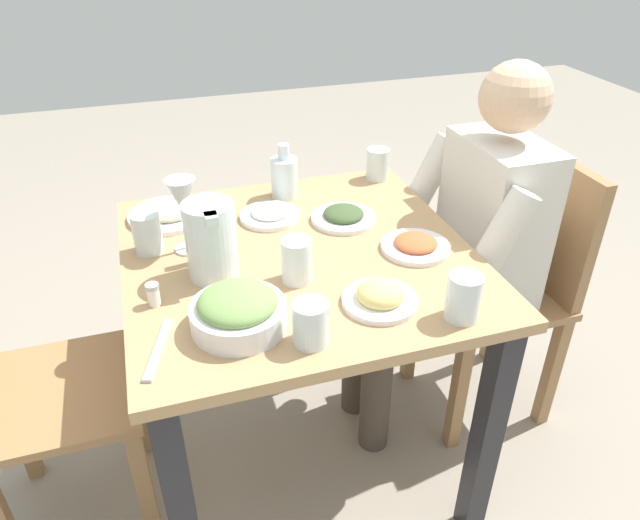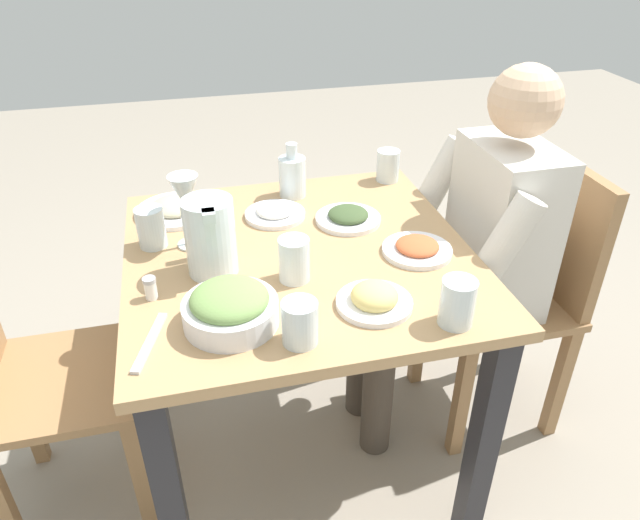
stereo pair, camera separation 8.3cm
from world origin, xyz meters
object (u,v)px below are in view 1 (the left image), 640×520
Objects in this scene: water_glass_far_left at (378,164)px; plate_dolmas at (344,216)px; dining_table at (299,296)px; oil_carafe at (285,179)px; salt_shaker at (153,294)px; chair_near at (514,276)px; chair_far at (18,386)px; water_glass_near_right at (147,233)px; water_glass_center at (463,297)px; diner_near at (462,246)px; plate_fries at (380,296)px; salad_bowl at (238,311)px; plate_beans at (169,212)px; water_pitcher at (211,240)px; plate_yoghurt at (270,214)px; water_glass_near_left at (310,323)px; water_glass_by_pitcher at (297,260)px; plate_rice_curry at (416,245)px; wine_glass at (182,200)px.

plate_dolmas is at bearing 140.02° from water_glass_far_left.
oil_carafe reaches higher than dining_table.
dining_table is at bearing -72.42° from salt_shaker.
chair_near is at bearing -130.13° from water_glass_far_left.
water_glass_near_right is at bearing -72.34° from chair_far.
oil_carafe reaches higher than water_glass_center.
diner_near is 21.86× the size of salt_shaker.
plate_fries is at bearing -156.56° from dining_table.
plate_fries is at bearing -92.40° from salad_bowl.
plate_beans is 0.35m from oil_carafe.
water_pitcher reaches higher than plate_yoghurt.
salt_shaker is at bearing 133.34° from plate_yoghurt.
chair_far is at bearing 72.11° from plate_fries.
chair_far is at bearing 61.73° from water_glass_near_left.
plate_yoghurt is at bearing 26.76° from water_glass_center.
water_glass_by_pitcher reaches higher than plate_yoghurt.
plate_fries reaches higher than plate_beans.
chair_far is at bearing 107.66° from water_glass_near_right.
water_pitcher is 1.92× the size of water_glass_far_left.
water_pitcher is at bearing 55.55° from plate_fries.
chair_far is 8.30× the size of water_glass_center.
salad_bowl is 1.92× the size of water_glass_near_right.
water_glass_near_right is (0.20, 0.65, 0.04)m from plate_rice_curry.
plate_dolmas is (0.07, 0.56, 0.27)m from chair_near.
plate_yoghurt is (0.08, 0.19, -0.00)m from plate_dolmas.
wine_glass is (0.04, 0.99, 0.40)m from chair_near.
water_glass_center is 1.98× the size of salt_shaker.
diner_near is at bearing -93.91° from water_glass_near_right.
plate_beans is 2.16× the size of water_glass_near_right.
water_glass_center is at bearing -110.58° from chair_far.
chair_far is 0.92m from plate_fries.
diner_near is 0.38m from plate_dolmas.
plate_rice_curry is 1.65× the size of water_glass_by_pitcher.
plate_yoghurt is 0.29m from wine_glass.
plate_yoghurt is (-0.09, -0.27, -0.00)m from plate_beans.
water_pitcher is at bearing 4.81° from salad_bowl.
plate_dolmas is 0.31m from water_glass_far_left.
chair_near is at bearing -100.71° from plate_yoghurt.
water_glass_by_pitcher is 0.66× the size of oil_carafe.
water_glass_far_left is at bearing -83.34° from oil_carafe.
water_pitcher is at bearing -61.10° from salt_shaker.
plate_fries is (-0.47, -0.14, 0.01)m from plate_yoghurt.
plate_yoghurt is 3.15× the size of salt_shaker.
plate_rice_curry is 1.05× the size of plate_yoghurt.
dining_table is 5.30× the size of oil_carafe.
plate_yoghurt is 0.42m from water_glass_far_left.
oil_carafe is at bearing -63.39° from water_glass_near_right.
salad_bowl is 1.14× the size of plate_rice_curry.
water_glass_center is at bearing -128.09° from water_glass_near_right.
water_glass_by_pitcher is at bearing 168.92° from oil_carafe.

